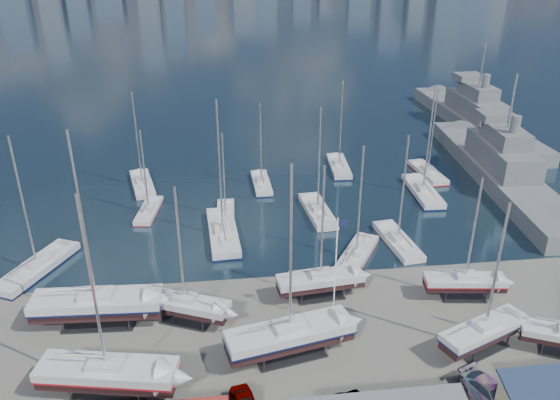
{
  "coord_description": "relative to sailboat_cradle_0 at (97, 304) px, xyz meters",
  "views": [
    {
      "loc": [
        -10.51,
        -50.42,
        33.21
      ],
      "look_at": [
        -3.39,
        8.0,
        5.5
      ],
      "focal_mm": 35.0,
      "sensor_mm": 36.0,
      "label": 1
    }
  ],
  "objects": [
    {
      "name": "naval_ship_west",
      "position": [
        63.02,
        55.0,
        -0.59
      ],
      "size": [
        8.14,
        45.94,
        18.12
      ],
      "rotation": [
        0.0,
        0.0,
        1.59
      ],
      "color": "#575A60",
      "rests_on": "water"
    },
    {
      "name": "sailboat_moored_4",
      "position": [
        12.75,
        21.25,
        -1.93
      ],
      "size": [
        2.62,
        8.25,
        12.33
      ],
      "rotation": [
        0.0,
        0.0,
        1.53
      ],
      "color": "black",
      "rests_on": "water"
    },
    {
      "name": "car_d",
      "position": [
        32.74,
        -14.04,
        -1.43
      ],
      "size": [
        4.27,
        6.1,
        1.64
      ],
      "primitive_type": "imported",
      "rotation": [
        0.0,
        0.0,
        0.39
      ],
      "color": "gray",
      "rests_on": "ground"
    },
    {
      "name": "sailboat_cradle_1",
      "position": [
        2.46,
        -9.5,
        -0.08
      ],
      "size": [
        11.59,
        5.29,
        17.94
      ],
      "rotation": [
        0.0,
        0.0,
        -0.2
      ],
      "color": "#2D2D33",
      "rests_on": "ground"
    },
    {
      "name": "sailboat_moored_3",
      "position": [
        12.25,
        15.85,
        -1.94
      ],
      "size": [
        4.1,
        12.42,
        18.32
      ],
      "rotation": [
        0.0,
        0.0,
        1.63
      ],
      "color": "black",
      "rests_on": "water"
    },
    {
      "name": "sailboat_moored_7",
      "position": [
        25.12,
        20.44,
        -1.93
      ],
      "size": [
        3.73,
        10.54,
        15.62
      ],
      "rotation": [
        0.0,
        0.0,
        1.65
      ],
      "color": "black",
      "rests_on": "water"
    },
    {
      "name": "sailboat_cradle_2",
      "position": [
        8.26,
        -0.78,
        -0.26
      ],
      "size": [
        8.9,
        5.7,
        14.27
      ],
      "rotation": [
        0.0,
        0.0,
        -0.41
      ],
      "color": "#2D2D33",
      "rests_on": "ground"
    },
    {
      "name": "sailboat_cradle_0",
      "position": [
        0.0,
        0.0,
        0.0
      ],
      "size": [
        12.39,
        4.05,
        19.48
      ],
      "rotation": [
        0.0,
        0.0,
        -0.05
      ],
      "color": "#2D2D33",
      "rests_on": "ground"
    },
    {
      "name": "water",
      "position": [
        22.6,
        306.04,
        -2.4
      ],
      "size": [
        1400.0,
        600.0,
        0.4
      ],
      "primitive_type": "cube",
      "color": "#1B313F",
      "rests_on": "ground"
    },
    {
      "name": "sailboat_moored_0",
      "position": [
        -8.51,
        10.28,
        -1.94
      ],
      "size": [
        7.64,
        11.4,
        16.67
      ],
      "rotation": [
        0.0,
        0.0,
        1.12
      ],
      "color": "black",
      "rests_on": "water"
    },
    {
      "name": "sailboat_moored_9",
      "position": [
        33.3,
        11.24,
        -1.93
      ],
      "size": [
        3.73,
        9.88,
        14.56
      ],
      "rotation": [
        0.0,
        0.0,
        1.68
      ],
      "color": "black",
      "rests_on": "water"
    },
    {
      "name": "sailboat_moored_6",
      "position": [
        27.48,
        8.63,
        -1.94
      ],
      "size": [
        7.43,
        9.72,
        14.55
      ],
      "rotation": [
        0.0,
        0.0,
        1.02
      ],
      "color": "black",
      "rests_on": "water"
    },
    {
      "name": "sailboat_cradle_5",
      "position": [
        34.88,
        -7.96,
        -0.25
      ],
      "size": [
        9.29,
        5.78,
        14.67
      ],
      "rotation": [
        0.0,
        0.0,
        0.39
      ],
      "color": "#2D2D33",
      "rests_on": "ground"
    },
    {
      "name": "ground",
      "position": [
        22.6,
        -3.96,
        -2.25
      ],
      "size": [
        1400.0,
        1400.0,
        0.0
      ],
      "primitive_type": "plane",
      "color": "#605E59",
      "rests_on": "ground"
    },
    {
      "name": "sailboat_moored_5",
      "position": [
        18.45,
        30.99,
        -1.94
      ],
      "size": [
        2.68,
        8.96,
        13.31
      ],
      "rotation": [
        0.0,
        0.0,
        1.59
      ],
      "color": "black",
      "rests_on": "water"
    },
    {
      "name": "sailboat_moored_11",
      "position": [
        44.95,
        32.04,
        -1.95
      ],
      "size": [
        3.47,
        9.79,
        14.36
      ],
      "rotation": [
        0.0,
        0.0,
        1.65
      ],
      "color": "black",
      "rests_on": "water"
    },
    {
      "name": "naval_ship_east",
      "position": [
        54.97,
        28.66,
        -0.59
      ],
      "size": [
        10.88,
        45.46,
        18.05
      ],
      "rotation": [
        0.0,
        0.0,
        1.49
      ],
      "color": "#575A60",
      "rests_on": "water"
    },
    {
      "name": "sailboat_moored_1",
      "position": [
        2.43,
        23.56,
        -1.94
      ],
      "size": [
        3.41,
        8.46,
        12.29
      ],
      "rotation": [
        0.0,
        0.0,
        1.43
      ],
      "color": "black",
      "rests_on": "water"
    },
    {
      "name": "sailboat_cradle_4",
      "position": [
        21.88,
        1.73,
        -0.25
      ],
      "size": [
        9.1,
        3.43,
        14.62
      ],
      "rotation": [
        0.0,
        0.0,
        0.11
      ],
      "color": "#2D2D33",
      "rests_on": "ground"
    },
    {
      "name": "sailboat_moored_8",
      "position": [
        31.54,
        36.16,
        -1.94
      ],
      "size": [
        3.54,
        10.27,
        15.09
      ],
      "rotation": [
        0.0,
        0.0,
        1.5
      ],
      "color": "black",
      "rests_on": "water"
    },
    {
      "name": "sailboat_moored_2",
      "position": [
        0.62,
        32.78,
        -1.93
      ],
      "size": [
        4.88,
        10.37,
        15.1
      ],
      "rotation": [
        0.0,
        0.0,
        1.79
      ],
      "color": "black",
      "rests_on": "water"
    },
    {
      "name": "sailboat_moored_10",
      "position": [
        41.51,
        24.96,
        -1.94
      ],
      "size": [
        3.58,
        11.37,
        16.82
      ],
      "rotation": [
        0.0,
        0.0,
        1.53
      ],
      "color": "black",
      "rests_on": "water"
    },
    {
      "name": "sailboat_cradle_6",
      "position": [
        36.51,
        -0.23,
        -0.31
      ],
      "size": [
        8.45,
        3.33,
        13.49
      ],
      "rotation": [
        0.0,
        0.0,
        -0.13
      ],
      "color": "#2D2D33",
      "rests_on": "ground"
    },
    {
      "name": "sailboat_cradle_3",
      "position": [
        17.57,
        -6.66,
        -0.06
      ],
      "size": [
        11.84,
        5.59,
        18.28
      ],
      "rotation": [
        0.0,
        0.0,
        0.22
      ],
      "color": "#2D2D33",
      "rests_on": "ground"
    },
    {
      "name": "flagpole",
      "position": [
        22.38,
        -2.74,
        4.3
      ],
      "size": [
        1.01,
        0.12,
        11.44
      ],
      "color": "white",
      "rests_on": "ground"
    }
  ]
}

